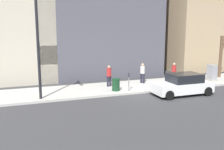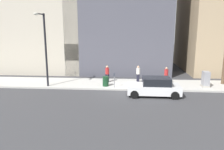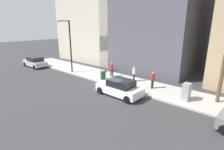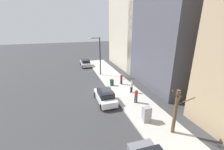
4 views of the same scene
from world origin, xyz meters
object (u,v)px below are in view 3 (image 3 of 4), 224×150
Objects in this scene: parked_car_silver at (35,62)px; parking_meter at (106,74)px; parked_car_white at (120,88)px; office_block_center at (159,13)px; trash_bin at (103,75)px; pedestrian_near_meter at (153,79)px; utility_box at (186,92)px; pedestrian_midblock at (134,73)px; pedestrian_far_corner at (112,69)px; streetlamp at (69,42)px; bare_tree at (222,77)px.

parked_car_silver is 3.12× the size of parking_meter.
office_block_center is (12.82, 3.31, 7.02)m from parked_car_white.
parking_meter is at bearing -118.47° from trash_bin.
pedestrian_near_meter is (3.26, -1.46, 0.35)m from parked_car_white.
pedestrian_midblock is at bearing 77.68° from utility_box.
trash_bin is at bearing 90.26° from pedestrian_midblock.
utility_box is (2.60, -4.89, 0.11)m from parked_car_white.
parking_meter is 0.81× the size of pedestrian_near_meter.
pedestrian_midblock is at bearing -60.45° from trash_bin.
pedestrian_midblock reaches higher than utility_box.
pedestrian_far_corner is (3.45, -12.32, 0.35)m from parked_car_silver.
pedestrian_midblock is 0.11× the size of office_block_center.
parked_car_silver is 19.53m from office_block_center.
trash_bin is 0.54× the size of pedestrian_near_meter.
parked_car_silver is at bearing 99.00° from trash_bin.
utility_box is 0.22× the size of streetlamp.
parked_car_silver is 21.53m from utility_box.
pedestrian_near_meter reaches higher than parking_meter.
bare_tree reaches higher than pedestrian_far_corner.
parked_car_silver is at bearing 98.80° from bare_tree.
office_block_center is at bearing -112.56° from pedestrian_far_corner.
parked_car_white is at bearing 167.16° from pedestrian_midblock.
bare_tree is 4.52× the size of trash_bin.
parking_meter is 12.98m from office_block_center.
pedestrian_far_corner is at bearing 90.95° from bare_tree.
office_block_center reaches higher than pedestrian_far_corner.
bare_tree is at bearing -58.55° from utility_box.
parked_car_silver is (0.25, 16.51, 0.00)m from parked_car_white.
utility_box is at bearing -61.67° from parked_car_white.
utility_box reaches higher than parked_car_silver.
trash_bin is at bearing -83.41° from streetlamp.
pedestrian_midblock is (2.17, -2.20, 0.11)m from parking_meter.
streetlamp is 0.42× the size of office_block_center.
parked_car_white is at bearing 121.51° from pedestrian_far_corner.
utility_box is at bearing -84.33° from parked_car_silver.
pedestrian_midblock is 11.33m from office_block_center.
pedestrian_far_corner is (2.12, -5.34, -2.93)m from streetlamp.
parked_car_white is 8.13m from bare_tree.
pedestrian_far_corner is (-0.18, 11.18, -1.15)m from bare_tree.
pedestrian_far_corner is at bearing 174.51° from office_block_center.
parked_car_silver is 4.69× the size of trash_bin.
parking_meter is (1.50, -13.15, 0.24)m from parked_car_silver.
trash_bin is (-0.40, 9.07, -0.25)m from utility_box.
trash_bin is at bearing 61.53° from parking_meter.
utility_box is 9.15m from pedestrian_far_corner.
bare_tree is at bearing -82.07° from streetlamp.
office_block_center is at bearing 14.83° from parked_car_white.
utility_box reaches higher than parked_car_white.
trash_bin is (0.45, 0.83, -0.38)m from parking_meter.
bare_tree is at bearing -130.96° from office_block_center.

